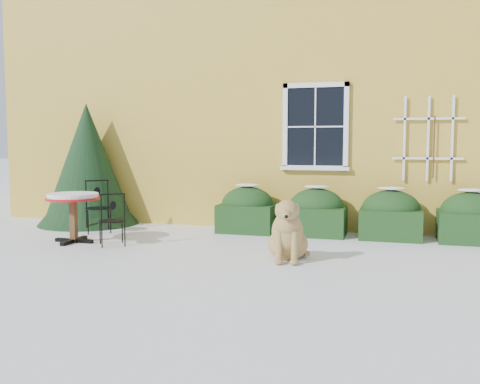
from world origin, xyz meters
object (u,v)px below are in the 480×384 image
(bistro_table, at_px, (73,202))
(dog, at_px, (288,235))
(patio_chair_near, at_px, (112,219))
(patio_chair_far, at_px, (98,206))
(evergreen_shrub, at_px, (88,176))

(bistro_table, bearing_deg, dog, -5.77)
(bistro_table, bearing_deg, patio_chair_near, -5.67)
(patio_chair_near, xyz_separation_m, patio_chair_far, (-0.94, 1.14, 0.05))
(evergreen_shrub, bearing_deg, patio_chair_near, -49.85)
(patio_chair_near, bearing_deg, patio_chair_far, -85.54)
(patio_chair_near, distance_m, patio_chair_far, 1.48)
(evergreen_shrub, relative_size, dog, 2.40)
(bistro_table, distance_m, patio_chair_near, 0.82)
(bistro_table, xyz_separation_m, patio_chair_near, (0.77, -0.08, -0.26))
(patio_chair_far, distance_m, dog, 4.16)
(bistro_table, distance_m, dog, 3.77)
(evergreen_shrub, height_order, bistro_table, evergreen_shrub)
(evergreen_shrub, xyz_separation_m, patio_chair_near, (1.67, -1.98, -0.57))
(evergreen_shrub, height_order, patio_chair_far, evergreen_shrub)
(dog, bearing_deg, patio_chair_near, 165.83)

